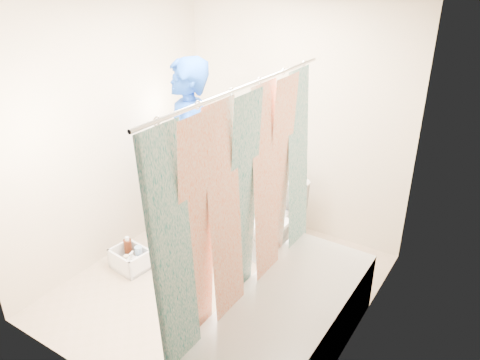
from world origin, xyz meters
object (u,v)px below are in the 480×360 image
Objects in this scene: cleaning_caddy at (131,260)px; plumber at (188,162)px; toilet at (274,219)px; bathtub at (284,328)px.

plumber is at bearing 70.55° from cleaning_caddy.
plumber reaches higher than toilet.
toilet is 0.37× the size of plumber.
bathtub is 4.88× the size of cleaning_caddy.
toilet is at bearing 83.60° from plumber.
bathtub is at bearing -55.10° from toilet.
plumber is 5.27× the size of cleaning_caddy.
toilet reaches higher than cleaning_caddy.
bathtub is 0.93× the size of plumber.
cleaning_caddy is at bearing 173.94° from bathtub.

